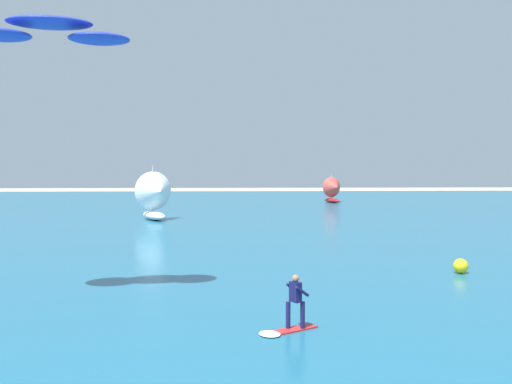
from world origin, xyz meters
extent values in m
cube|color=#1E607F|center=(0.00, 51.52, 0.05)|extent=(160.00, 90.00, 0.10)
cube|color=red|center=(1.58, 18.61, 0.12)|extent=(1.42, 1.12, 0.05)
cylinder|color=#19194C|center=(1.36, 18.61, 0.55)|extent=(0.14, 0.14, 0.80)
cylinder|color=#19194C|center=(1.79, 18.60, 0.55)|extent=(0.14, 0.14, 0.80)
cube|color=#19194C|center=(1.58, 18.61, 1.25)|extent=(0.38, 0.42, 0.60)
sphere|color=#9E7051|center=(1.58, 18.61, 1.66)|extent=(0.22, 0.22, 0.22)
cylinder|color=#19194C|center=(1.53, 18.84, 1.30)|extent=(0.47, 0.34, 0.39)
cylinder|color=#19194C|center=(1.76, 18.46, 1.30)|extent=(0.47, 0.34, 0.39)
ellipsoid|color=white|center=(0.78, 18.10, 0.14)|extent=(0.88, 0.91, 0.08)
ellipsoid|color=#1E33B2|center=(-6.66, 22.22, 9.95)|extent=(3.16, 2.18, 0.34)
ellipsoid|color=#1E33B2|center=(-5.01, 22.46, 9.47)|extent=(2.39, 2.06, 0.34)
ellipsoid|color=white|center=(-7.13, 50.84, 0.47)|extent=(3.07, 4.07, 0.73)
cylinder|color=silver|center=(-7.22, 51.00, 2.79)|extent=(0.12, 0.12, 3.91)
cone|color=white|center=(-6.81, 50.25, 2.59)|extent=(3.70, 3.08, 3.28)
ellipsoid|color=maroon|center=(11.50, 70.24, 0.38)|extent=(2.10, 3.09, 0.55)
cylinder|color=silver|center=(11.45, 70.36, 2.12)|extent=(0.09, 0.09, 2.93)
cone|color=#D84C3F|center=(11.70, 69.78, 1.97)|extent=(2.77, 2.17, 2.46)
sphere|color=yellow|center=(9.92, 26.90, 0.43)|extent=(0.67, 0.67, 0.67)
camera|label=1|loc=(-0.23, 1.76, 5.17)|focal=40.22mm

